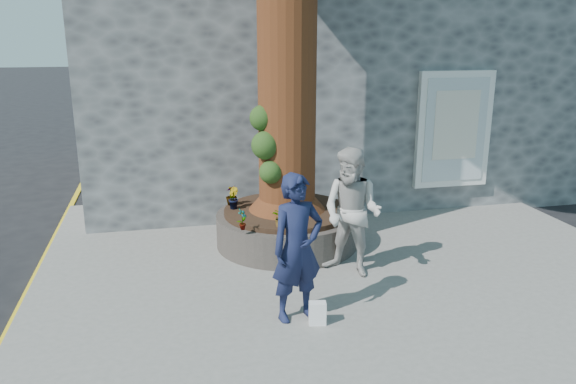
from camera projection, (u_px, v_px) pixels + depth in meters
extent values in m
plane|color=black|center=(260.00, 311.00, 7.25)|extent=(120.00, 120.00, 0.00)
cube|color=slate|center=(347.00, 266.00, 8.49)|extent=(9.00, 8.00, 0.12)
cube|color=yellow|center=(24.00, 300.00, 7.54)|extent=(0.10, 30.00, 0.01)
cube|color=#484A4D|center=(308.00, 53.00, 13.72)|extent=(10.00, 8.00, 6.00)
cube|color=white|center=(454.00, 130.00, 10.64)|extent=(1.50, 0.12, 2.20)
cube|color=silver|center=(455.00, 130.00, 10.59)|extent=(1.25, 0.04, 1.95)
cube|color=silver|center=(456.00, 125.00, 10.54)|extent=(0.90, 0.02, 1.30)
cylinder|color=black|center=(287.00, 228.00, 9.19)|extent=(2.30, 2.30, 0.52)
cylinder|color=black|center=(287.00, 211.00, 9.11)|extent=(2.04, 2.04, 0.08)
cone|color=#402110|center=(287.00, 188.00, 9.00)|extent=(1.24, 1.24, 0.70)
sphere|color=#203E14|center=(266.00, 145.00, 8.53)|extent=(0.44, 0.44, 0.44)
sphere|color=#203E14|center=(271.00, 172.00, 8.56)|extent=(0.36, 0.36, 0.36)
sphere|color=#203E14|center=(263.00, 118.00, 8.53)|extent=(0.40, 0.40, 0.40)
imported|color=#151B3B|center=(297.00, 248.00, 6.61)|extent=(0.74, 0.58, 1.80)
imported|color=#B2AFAA|center=(352.00, 212.00, 7.87)|extent=(1.12, 1.12, 1.83)
cube|color=white|center=(317.00, 313.00, 6.65)|extent=(0.22, 0.15, 0.28)
imported|color=gray|center=(242.00, 219.00, 8.08)|extent=(0.19, 0.20, 0.31)
imported|color=gray|center=(233.00, 198.00, 9.06)|extent=(0.21, 0.22, 0.35)
imported|color=gray|center=(231.00, 195.00, 9.27)|extent=(0.26, 0.26, 0.33)
imported|color=gray|center=(281.00, 218.00, 8.20)|extent=(0.31, 0.32, 0.28)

